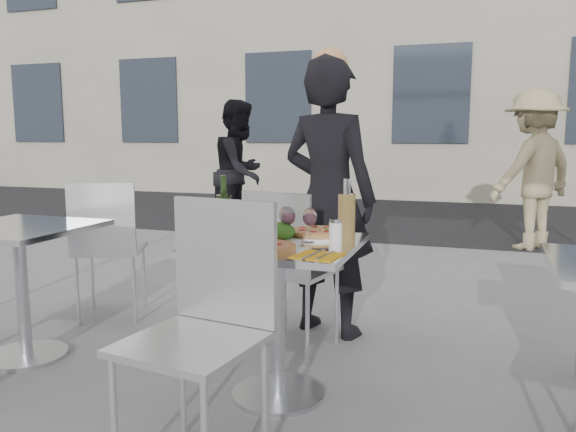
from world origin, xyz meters
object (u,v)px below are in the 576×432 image
(wineglass_red_a, at_px, (288,217))
(wineglass_white_b, at_px, (286,216))
(woman_diner, at_px, (329,198))
(pedestrian_a, at_px, (240,172))
(wineglass_white_a, at_px, (255,217))
(wineglass_red_b, at_px, (310,218))
(pizza_near, at_px, (255,247))
(salad_plate, at_px, (279,233))
(napkin_right, at_px, (318,255))
(napkin_left, at_px, (207,245))
(main_table, at_px, (278,286))
(pedestrian_b, at_px, (533,170))
(side_table_left, at_px, (20,263))
(chair_near, at_px, (207,310))
(side_chair_lfar, at_px, (107,239))
(chair_far, at_px, (286,258))
(sugar_shaker, at_px, (336,231))
(carafe, at_px, (347,216))
(wine_bottle, at_px, (224,213))
(pizza_far, at_px, (317,233))

(wineglass_red_a, bearing_deg, wineglass_white_b, 130.12)
(woman_diner, bearing_deg, pedestrian_a, -41.20)
(wineglass_white_a, height_order, wineglass_red_b, same)
(pizza_near, bearing_deg, salad_plate, 81.85)
(salad_plate, distance_m, napkin_right, 0.37)
(wineglass_white_b, relative_size, napkin_right, 0.77)
(napkin_left, bearing_deg, main_table, 35.23)
(pedestrian_b, xyz_separation_m, wineglass_white_a, (-1.56, -4.22, -0.01))
(wineglass_white_b, bearing_deg, side_table_left, -177.25)
(main_table, height_order, chair_near, chair_near)
(woman_diner, bearing_deg, napkin_left, 92.30)
(napkin_left, bearing_deg, side_chair_lfar, 144.31)
(chair_far, relative_size, wineglass_red_a, 5.92)
(wineglass_red_b, bearing_deg, wineglass_white_a, -171.83)
(sugar_shaker, bearing_deg, carafe, 33.04)
(chair_near, bearing_deg, salad_plate, 91.55)
(pedestrian_b, bearing_deg, wine_bottle, 21.14)
(main_table, height_order, napkin_left, napkin_left)
(side_chair_lfar, bearing_deg, sugar_shaker, 137.12)
(main_table, distance_m, salad_plate, 0.25)
(chair_far, relative_size, wineglass_red_b, 5.92)
(chair_near, relative_size, wineglass_white_a, 6.31)
(side_table_left, height_order, salad_plate, salad_plate)
(pedestrian_a, bearing_deg, chair_far, -146.08)
(woman_diner, distance_m, salad_plate, 0.92)
(wine_bottle, height_order, carafe, wine_bottle)
(chair_far, relative_size, pizza_near, 2.60)
(pizza_far, xyz_separation_m, wineglass_red_b, (0.01, -0.15, 0.09))
(carafe, xyz_separation_m, wineglass_white_b, (-0.28, -0.04, -0.01))
(side_table_left, distance_m, wineglass_red_b, 1.67)
(chair_far, xyz_separation_m, pedestrian_a, (-1.59, 3.04, 0.27))
(main_table, xyz_separation_m, side_chair_lfar, (-1.45, 0.70, 0.02))
(wineglass_white_b, height_order, wineglass_red_b, same)
(pizza_far, distance_m, napkin_right, 0.46)
(pizza_near, xyz_separation_m, pizza_far, (0.17, 0.40, 0.01))
(side_chair_lfar, distance_m, wineglass_white_a, 1.53)
(side_chair_lfar, bearing_deg, wineglass_red_a, 133.27)
(chair_far, height_order, carafe, carafe)
(chair_far, height_order, side_chair_lfar, side_chair_lfar)
(pedestrian_a, relative_size, wineglass_red_a, 10.43)
(woman_diner, height_order, wineglass_white_b, woman_diner)
(wine_bottle, relative_size, wineglass_red_b, 1.87)
(wine_bottle, bearing_deg, pizza_near, -44.45)
(pedestrian_a, relative_size, napkin_left, 8.20)
(pizza_near, distance_m, wineglass_red_b, 0.32)
(chair_far, relative_size, carafe, 3.22)
(wineglass_white_b, height_order, wineglass_red_a, same)
(pizza_near, xyz_separation_m, napkin_left, (-0.24, 0.01, -0.01))
(chair_far, bearing_deg, carafe, 148.19)
(wineglass_white_b, bearing_deg, wine_bottle, -178.46)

